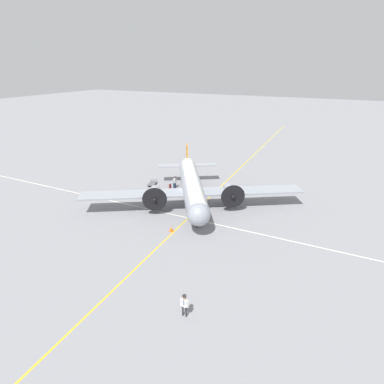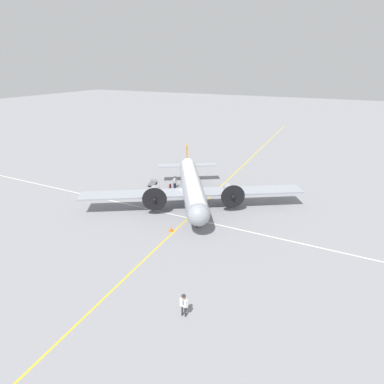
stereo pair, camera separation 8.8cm
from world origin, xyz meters
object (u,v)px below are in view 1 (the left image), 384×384
ramp_agent (174,181)px  suitcase_near_door (170,186)px  traffic_cone (171,229)px  airliner_main (192,187)px  baggage_cart (152,183)px  passenger_boarding (175,181)px  crew_foreground (184,303)px

ramp_agent → suitcase_near_door: size_ratio=2.79×
traffic_cone → airliner_main: bearing=-173.5°
suitcase_near_door → traffic_cone: 12.28m
suitcase_near_door → traffic_cone: bearing=30.0°
baggage_cart → traffic_cone: size_ratio=3.86×
ramp_agent → traffic_cone: bearing=29.0°
passenger_boarding → airliner_main: bearing=40.5°
airliner_main → crew_foreground: bearing=-6.9°
passenger_boarding → ramp_agent: size_ratio=1.04×
baggage_cart → crew_foreground: bearing=19.6°
ramp_agent → suitcase_near_door: bearing=-61.0°
airliner_main → suitcase_near_door: airliner_main is taller
baggage_cart → traffic_cone: 13.84m
airliner_main → ramp_agent: airliner_main is taller
passenger_boarding → suitcase_near_door: (0.32, -0.70, -0.80)m
crew_foreground → baggage_cart: size_ratio=0.81×
passenger_boarding → ramp_agent: bearing=-83.4°
airliner_main → ramp_agent: bearing=-160.7°
airliner_main → passenger_boarding: size_ratio=14.18×
crew_foreground → baggage_cart: crew_foreground is taller
airliner_main → crew_foreground: 18.25m
baggage_cart → traffic_cone: traffic_cone is taller
suitcase_near_door → traffic_cone: size_ratio=1.02×
passenger_boarding → crew_foreground: bearing=22.0°
passenger_boarding → baggage_cart: (0.47, -3.59, -0.81)m
suitcase_near_door → ramp_agent: bearing=117.3°
passenger_boarding → suitcase_near_door: size_ratio=2.89×
ramp_agent → traffic_cone: (10.91, 5.61, -0.77)m
ramp_agent → suitcase_near_door: 0.96m
airliner_main → baggage_cart: bearing=-144.5°
traffic_cone → baggage_cart: bearing=-139.3°
suitcase_near_door → airliner_main: bearing=54.6°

